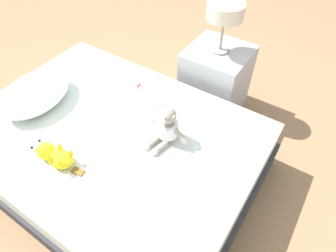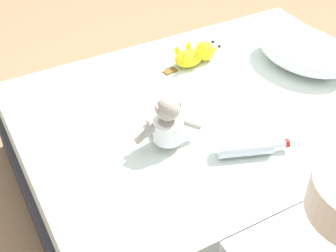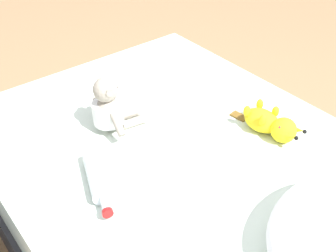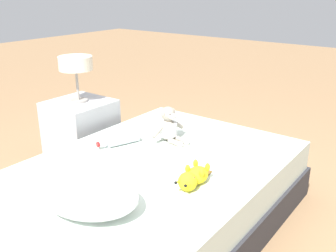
# 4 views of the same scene
# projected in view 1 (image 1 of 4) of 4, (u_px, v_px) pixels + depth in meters

# --- Properties ---
(ground_plane) EXTENTS (16.00, 16.00, 0.00)m
(ground_plane) POSITION_uv_depth(u_px,v_px,m) (118.00, 168.00, 2.04)
(ground_plane) COLOR #93704C
(bed) EXTENTS (1.31, 1.81, 0.40)m
(bed) POSITION_uv_depth(u_px,v_px,m) (114.00, 151.00, 1.90)
(bed) COLOR #2D2D33
(bed) RESTS_ON ground_plane
(pillow) EXTENTS (0.56, 0.45, 0.16)m
(pillow) POSITION_uv_depth(u_px,v_px,m) (35.00, 93.00, 1.86)
(pillow) COLOR white
(pillow) RESTS_ON bed
(plush_monkey) EXTENTS (0.24, 0.29, 0.24)m
(plush_monkey) POSITION_uv_depth(u_px,v_px,m) (167.00, 127.00, 1.63)
(plush_monkey) COLOR #9E9384
(plush_monkey) RESTS_ON bed
(plush_yellow_creature) EXTENTS (0.12, 0.33, 0.10)m
(plush_yellow_creature) POSITION_uv_depth(u_px,v_px,m) (54.00, 155.00, 1.56)
(plush_yellow_creature) COLOR yellow
(plush_yellow_creature) RESTS_ON bed
(glass_bottle) EXTENTS (0.15, 0.29, 0.07)m
(glass_bottle) POSITION_uv_depth(u_px,v_px,m) (153.00, 100.00, 1.88)
(glass_bottle) COLOR silver
(glass_bottle) RESTS_ON bed
(nightstand) EXTENTS (0.45, 0.45, 0.55)m
(nightstand) POSITION_uv_depth(u_px,v_px,m) (215.00, 81.00, 2.29)
(nightstand) COLOR #B2B2B7
(nightstand) RESTS_ON ground_plane
(bedside_lamp) EXTENTS (0.25, 0.25, 0.35)m
(bedside_lamp) POSITION_uv_depth(u_px,v_px,m) (225.00, 13.00, 1.88)
(bedside_lamp) COLOR gray
(bedside_lamp) RESTS_ON nightstand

